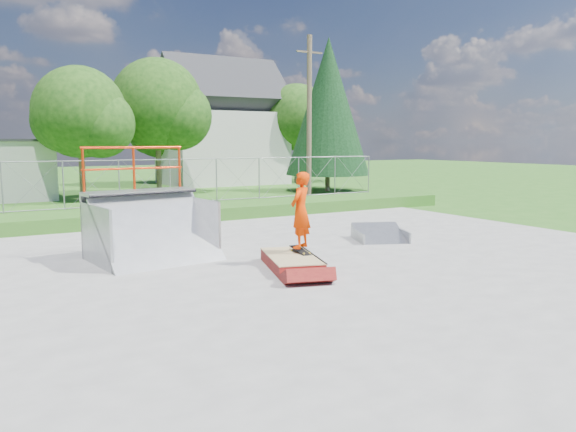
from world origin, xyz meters
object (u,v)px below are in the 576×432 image
at_px(grind_box, 291,262).
at_px(quarter_pipe, 153,205).
at_px(flat_bank_ramp, 380,234).
at_px(skater, 301,213).

xyz_separation_m(grind_box, quarter_pipe, (-2.50, 2.54, 1.26)).
distance_m(quarter_pipe, flat_bank_ramp, 6.84).
distance_m(flat_bank_ramp, skater, 4.32).
bearing_deg(quarter_pipe, grind_box, -52.63).
relative_size(grind_box, skater, 1.33).
xyz_separation_m(quarter_pipe, flat_bank_ramp, (6.70, -0.69, -1.21)).
relative_size(quarter_pipe, skater, 1.56).
bearing_deg(skater, flat_bank_ramp, 168.69).
height_order(flat_bank_ramp, skater, skater).
bearing_deg(flat_bank_ramp, grind_box, -133.72).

